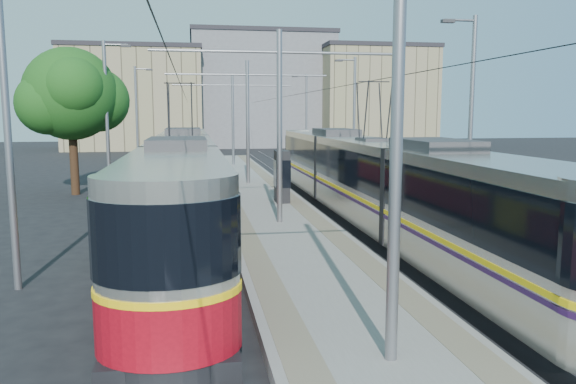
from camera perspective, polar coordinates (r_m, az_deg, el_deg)
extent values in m
plane|color=black|center=(13.49, 4.45, -10.72)|extent=(160.00, 160.00, 0.00)
cube|color=gray|center=(29.84, -3.49, -0.07)|extent=(4.00, 50.00, 0.30)
cube|color=gray|center=(29.70, -6.27, 0.16)|extent=(0.70, 50.00, 0.01)
cube|color=gray|center=(30.01, -0.74, 0.29)|extent=(0.70, 50.00, 0.01)
cube|color=gray|center=(29.72, -11.79, -0.52)|extent=(0.07, 70.00, 0.03)
cube|color=gray|center=(29.70, -9.02, -0.46)|extent=(0.07, 70.00, 0.03)
cube|color=gray|center=(30.30, 1.94, -0.20)|extent=(0.07, 70.00, 0.03)
cube|color=gray|center=(30.62, 4.57, -0.13)|extent=(0.07, 70.00, 0.03)
cube|color=silver|center=(10.34, -11.78, -16.86)|extent=(1.20, 5.00, 0.01)
cube|color=black|center=(23.12, -10.61, -2.42)|extent=(2.30, 28.56, 0.40)
cube|color=beige|center=(22.89, -10.72, 1.64)|extent=(2.40, 26.96, 2.90)
cube|color=black|center=(22.84, -10.75, 2.89)|extent=(2.43, 26.96, 1.30)
cube|color=yellow|center=(22.94, -10.69, 0.65)|extent=(2.43, 26.96, 0.12)
cube|color=#9D0916|center=(23.00, -10.66, -0.58)|extent=(2.42, 26.96, 1.10)
cube|color=#2D2D30|center=(22.77, -10.82, 5.65)|extent=(1.68, 3.00, 0.30)
cube|color=black|center=(21.96, 8.45, -2.92)|extent=(2.30, 27.53, 0.40)
cube|color=#B9B3A9|center=(21.71, 8.54, 1.36)|extent=(2.40, 25.93, 2.90)
cube|color=black|center=(21.66, 8.56, 2.67)|extent=(2.43, 25.93, 1.30)
cube|color=yellow|center=(21.76, 8.52, 0.31)|extent=(2.43, 25.93, 0.12)
cube|color=#2D1240|center=(21.78, 8.51, -0.08)|extent=(2.43, 25.93, 0.10)
cube|color=#2D2D30|center=(21.58, 8.63, 5.58)|extent=(1.68, 3.00, 0.30)
cylinder|color=gray|center=(8.97, 10.94, 4.52)|extent=(0.20, 0.20, 7.00)
cylinder|color=gray|center=(20.63, -0.87, 6.53)|extent=(0.20, 0.20, 7.00)
cylinder|color=gray|center=(20.74, -0.88, 14.01)|extent=(9.20, 0.10, 0.10)
cylinder|color=gray|center=(32.54, -4.12, 7.04)|extent=(0.20, 0.20, 7.00)
cylinder|color=gray|center=(32.61, -4.16, 11.79)|extent=(9.20, 0.10, 0.10)
cylinder|color=gray|center=(44.50, -5.62, 7.27)|extent=(0.20, 0.20, 7.00)
cylinder|color=gray|center=(44.55, -5.67, 10.74)|extent=(9.20, 0.10, 0.10)
cylinder|color=black|center=(29.41, -10.68, 10.24)|extent=(0.02, 70.00, 0.02)
cylinder|color=black|center=(30.17, 3.35, 10.30)|extent=(0.02, 70.00, 0.02)
cylinder|color=gray|center=(15.03, -26.63, 5.92)|extent=(0.18, 0.18, 8.00)
cylinder|color=gray|center=(30.70, -17.93, 7.00)|extent=(0.18, 0.18, 8.00)
cube|color=#2D2D30|center=(30.75, -16.14, 14.08)|extent=(0.50, 0.22, 0.12)
cylinder|color=gray|center=(46.59, -15.12, 7.31)|extent=(0.18, 0.18, 8.00)
cube|color=#2D2D30|center=(46.62, -13.92, 11.97)|extent=(0.50, 0.22, 0.12)
cylinder|color=gray|center=(23.00, 18.07, 6.79)|extent=(0.18, 0.18, 8.00)
cube|color=#2D2D30|center=(22.77, 15.94, 16.35)|extent=(0.50, 0.22, 0.12)
cylinder|color=gray|center=(37.91, 6.73, 7.44)|extent=(0.18, 0.18, 8.00)
cube|color=#2D2D30|center=(37.77, 5.18, 13.15)|extent=(0.50, 0.22, 0.12)
cylinder|color=gray|center=(53.45, 1.87, 7.63)|extent=(0.18, 0.18, 8.00)
cube|color=#2D2D30|center=(53.36, 0.71, 11.66)|extent=(0.50, 0.22, 0.12)
cube|color=black|center=(25.54, -0.62, 1.59)|extent=(0.64, 1.04, 2.36)
cube|color=black|center=(25.53, -0.62, 1.94)|extent=(0.68, 1.08, 1.23)
cylinder|color=#382314|center=(32.06, -20.89, 2.61)|extent=(0.44, 0.44, 3.22)
sphere|color=#194513|center=(31.96, -21.22, 9.27)|extent=(4.83, 4.83, 4.83)
sphere|color=#194513|center=(32.53, -18.80, 8.82)|extent=(3.42, 3.42, 3.42)
cube|color=gray|center=(72.72, -15.23, 8.95)|extent=(16.00, 12.00, 11.81)
cube|color=#262328|center=(73.12, -15.41, 13.77)|extent=(16.32, 12.24, 0.50)
cube|color=slate|center=(76.98, -2.85, 10.07)|extent=(18.00, 14.00, 14.29)
cube|color=#262328|center=(77.60, -2.89, 15.53)|extent=(18.36, 14.28, 0.50)
cube|color=gray|center=(74.11, 8.68, 9.30)|extent=(14.00, 10.00, 12.30)
cube|color=#262328|center=(74.55, 8.79, 14.22)|extent=(14.28, 10.20, 0.50)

